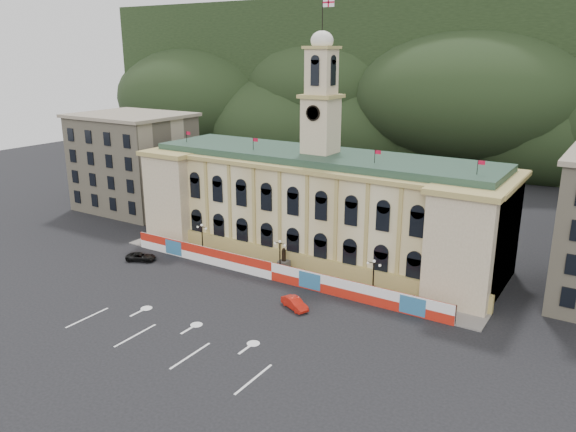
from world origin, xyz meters
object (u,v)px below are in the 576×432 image
Objects in this scene: statue at (284,265)px; red_sedan at (295,303)px; lamp_center at (280,254)px; black_suv at (141,257)px.

red_sedan is (7.29, -8.92, -0.51)m from statue.
lamp_center is 21.64m from black_suv.
black_suv is (-20.51, -7.42, -0.57)m from statue.
black_suv is (-20.51, -6.42, -2.46)m from lamp_center.
red_sedan is at bearing -117.69° from black_suv.
black_suv is at bearing 111.49° from red_sedan.
statue is at bearing 90.00° from lamp_center.
statue is at bearing -94.72° from black_suv.
statue reaches higher than black_suv.
red_sedan is 27.84m from black_suv.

